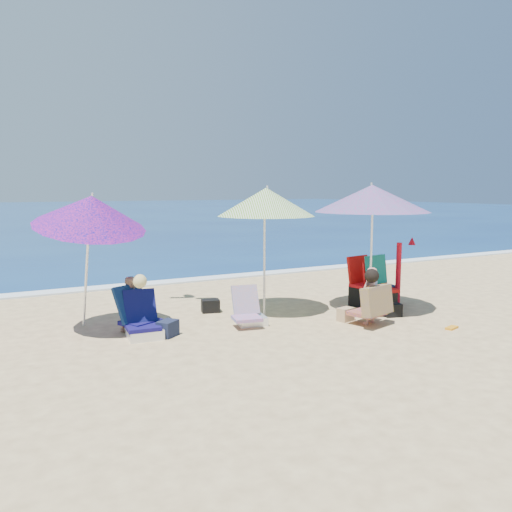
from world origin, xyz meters
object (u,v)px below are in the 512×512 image
umbrella_turquoise (372,199)px  chair_navy (143,325)px  person_center (372,297)px  person_left (133,304)px  camp_chair_left (380,295)px  chair_rainbow (249,315)px  camp_chair_right (368,287)px  umbrella_striped (266,202)px  furled_umbrella (401,267)px  umbrella_blue (91,212)px

umbrella_turquoise → chair_navy: 4.44m
person_center → person_left: size_ratio=0.99×
camp_chair_left → chair_rainbow: bearing=177.0°
chair_rainbow → camp_chair_right: size_ratio=0.70×
camp_chair_right → chair_navy: bearing=-179.5°
umbrella_striped → chair_navy: size_ratio=3.30×
chair_rainbow → person_left: (-1.76, 0.49, 0.27)m
furled_umbrella → person_center: furled_umbrella is taller
umbrella_turquoise → umbrella_striped: (-1.71, 0.74, -0.06)m
umbrella_striped → camp_chair_right: umbrella_striped is taller
umbrella_blue → chair_rainbow: 2.94m
chair_rainbow → person_center: bearing=-29.1°
umbrella_turquoise → chair_navy: size_ratio=3.37×
umbrella_striped → camp_chair_right: 2.59m
umbrella_blue → chair_navy: umbrella_blue is taller
umbrella_turquoise → umbrella_striped: 1.86m
umbrella_striped → umbrella_blue: umbrella_blue is taller
umbrella_turquoise → chair_rainbow: size_ratio=3.34×
umbrella_striped → umbrella_blue: (-2.90, 0.17, -0.11)m
umbrella_turquoise → furled_umbrella: umbrella_turquoise is taller
furled_umbrella → chair_rainbow: bearing=179.2°
umbrella_turquoise → camp_chair_right: (0.28, 0.38, -1.67)m
umbrella_turquoise → furled_umbrella: size_ratio=1.76×
chair_navy → person_center: size_ratio=0.72×
chair_navy → person_left: size_ratio=0.71×
umbrella_striped → camp_chair_right: bearing=-10.3°
umbrella_blue → chair_rainbow: size_ratio=3.30×
chair_rainbow → camp_chair_left: camp_chair_left is taller
camp_chair_left → camp_chair_right: bearing=101.1°
camp_chair_left → camp_chair_right: 0.30m
chair_navy → umbrella_striped: bearing=9.7°
furled_umbrella → chair_rainbow: 3.28m
chair_rainbow → person_center: 2.00m
chair_navy → camp_chair_left: bearing=-3.2°
umbrella_turquoise → umbrella_blue: size_ratio=1.01×
chair_rainbow → person_left: 1.85m
umbrella_turquoise → camp_chair_left: bearing=16.1°
camp_chair_right → furled_umbrella: bearing=-16.2°
chair_rainbow → umbrella_striped: bearing=40.1°
umbrella_blue → chair_rainbow: umbrella_blue is taller
umbrella_turquoise → camp_chair_right: bearing=53.2°
chair_navy → camp_chair_right: (4.31, 0.03, 0.17)m
camp_chair_left → camp_chair_right: camp_chair_right is taller
chair_rainbow → camp_chair_right: camp_chair_right is taller
furled_umbrella → camp_chair_left: 0.75m
umbrella_blue → person_left: (0.54, -0.19, -1.43)m
umbrella_turquoise → umbrella_striped: umbrella_turquoise is taller
umbrella_striped → chair_rainbow: bearing=-139.9°
umbrella_turquoise → person_center: umbrella_turquoise is taller
umbrella_blue → person_center: umbrella_blue is taller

